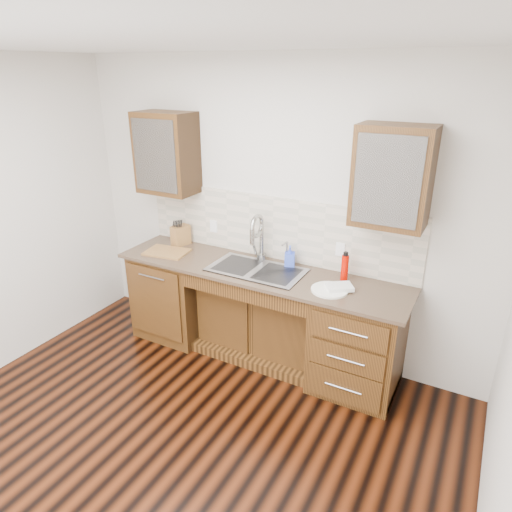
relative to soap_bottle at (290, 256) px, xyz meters
The scene contains 25 objects.
ground 1.95m from the soap_bottle, 97.76° to the right, with size 4.00×3.50×0.10m, color #3D1707.
ceiling 2.39m from the soap_bottle, 97.76° to the right, with size 4.00×3.50×0.10m, color white.
wall_back 0.44m from the soap_bottle, 141.82° to the left, with size 4.00×0.10×2.70m, color beige.
base_cabinet_left 1.32m from the soap_bottle, behind, with size 0.70×0.62×0.88m, color #593014.
base_cabinet_center 0.70m from the soap_bottle, 156.64° to the right, with size 1.20×0.44×0.70m, color #593014.
base_cabinet_right 0.94m from the soap_bottle, 14.30° to the right, with size 0.70×0.62×0.88m, color #593014.
countertop 0.32m from the soap_bottle, 137.84° to the right, with size 2.70×0.65×0.03m, color #84705B.
backsplash 0.32m from the soap_bottle, 152.93° to the left, with size 2.70×0.02×0.59m, color beige.
sink 0.36m from the soap_bottle, 135.78° to the right, with size 0.84×0.46×0.19m, color #9E9EA5.
faucet 0.31m from the soap_bottle, behind, with size 0.04×0.04×0.40m, color #999993.
filter_tap 0.05m from the soap_bottle, 149.75° to the left, with size 0.02×0.02×0.24m, color #999993.
upper_cabinet_left 1.51m from the soap_bottle, behind, with size 0.55×0.34×0.75m, color #593014.
upper_cabinet_right 1.16m from the soap_bottle, ahead, with size 0.55×0.34×0.75m, color #593014.
outlet_left 0.88m from the soap_bottle, behind, with size 0.08×0.01×0.12m, color white.
outlet_right 0.45m from the soap_bottle, 13.18° to the left, with size 0.08×0.01×0.12m, color white.
soap_bottle is the anchor object (origin of this frame).
water_bottle 0.53m from the soap_bottle, ahead, with size 0.06×0.06×0.23m, color #C20C00.
plate 0.57m from the soap_bottle, 31.03° to the right, with size 0.30×0.30×0.02m, color white.
dish_towel 0.61m from the soap_bottle, 24.16° to the right, with size 0.20×0.15×0.03m, color #E4EBC4.
knife_block 1.19m from the soap_bottle, behind, with size 0.11×0.18×0.20m, color brown.
cutting_board 1.21m from the soap_bottle, 167.24° to the right, with size 0.40×0.28×0.02m, color #A87B45.
cup_left_a 1.58m from the soap_bottle, behind, with size 0.12×0.12×0.10m, color silver.
cup_left_b 1.42m from the soap_bottle, behind, with size 0.11×0.11×0.10m, color white.
cup_right_a 1.06m from the soap_bottle, ahead, with size 0.12×0.12×0.09m, color silver.
cup_right_b 1.21m from the soap_bottle, ahead, with size 0.11×0.11×0.10m, color white.
Camera 1 is at (1.74, -1.83, 2.57)m, focal length 32.00 mm.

